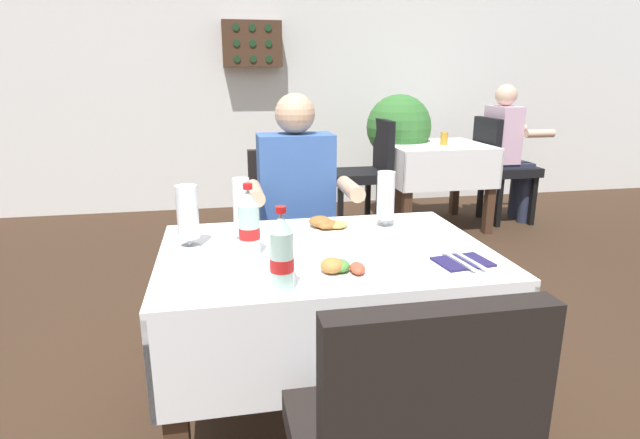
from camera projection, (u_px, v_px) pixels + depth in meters
name	position (u px, v px, depth m)	size (l,w,h in m)	color
ground_plane	(303.00, 420.00, 2.07)	(11.00, 11.00, 0.00)	#382619
back_wall	(243.00, 58.00, 5.07)	(11.00, 0.12, 3.00)	white
main_dining_table	(325.00, 295.00, 1.86)	(1.15, 0.81, 0.75)	white
chair_far_diner_seat	(294.00, 235.00, 2.62)	(0.44, 0.50, 0.97)	black
seated_diner_far	(298.00, 210.00, 2.48)	(0.50, 0.46, 1.26)	#282D42
plate_near_camera	(342.00, 267.00, 1.59)	(0.23, 0.23, 0.06)	white
plate_far_diner	(326.00, 227.00, 2.01)	(0.23, 0.23, 0.06)	white
beer_glass_left	(188.00, 216.00, 1.80)	(0.08, 0.08, 0.22)	white
beer_glass_middle	(386.00, 199.00, 2.04)	(0.07, 0.07, 0.23)	white
beer_glass_right	(242.00, 210.00, 1.88)	(0.07, 0.07, 0.23)	white
cola_bottle_primary	(282.00, 255.00, 1.44)	(0.07, 0.07, 0.25)	silver
cola_bottle_secondary	(249.00, 225.00, 1.72)	(0.07, 0.07, 0.25)	silver
napkin_cutlery_set	(463.00, 262.00, 1.68)	(0.18, 0.19, 0.01)	#231E4C
background_dining_table	(435.00, 165.00, 4.60)	(0.87, 0.79, 0.75)	white
background_chair_left	(365.00, 168.00, 4.48)	(0.50, 0.44, 0.97)	black
background_chair_right	(500.00, 163.00, 4.72)	(0.50, 0.44, 0.97)	black
background_patron	(507.00, 146.00, 4.69)	(0.46, 0.50, 1.26)	#282D42
background_table_tumbler	(444.00, 138.00, 4.48)	(0.06, 0.06, 0.11)	#C68928
potted_plant_corner	(398.00, 138.00, 4.74)	(0.59, 0.59, 1.17)	brown
wall_bottle_rack	(252.00, 44.00, 4.90)	(0.56, 0.21, 0.42)	#472D1E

